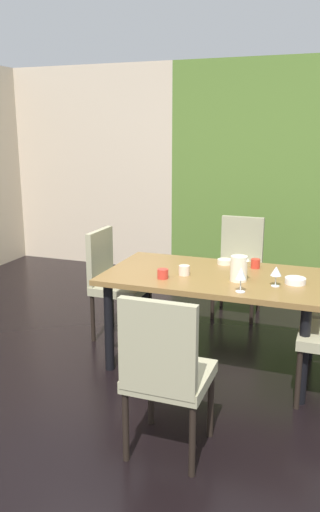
{
  "coord_description": "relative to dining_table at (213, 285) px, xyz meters",
  "views": [
    {
      "loc": [
        1.55,
        -2.92,
        1.79
      ],
      "look_at": [
        0.27,
        0.54,
        0.85
      ],
      "focal_mm": 35.0,
      "sensor_mm": 36.0,
      "label": 1
    }
  ],
  "objects": [
    {
      "name": "wine_glass_east",
      "position": [
        0.27,
        -0.35,
        0.21
      ],
      "size": [
        0.07,
        0.07,
        0.17
      ],
      "color": "silver",
      "rests_on": "dining_table"
    },
    {
      "name": "cup_right",
      "position": [
        -0.2,
        -0.1,
        0.12
      ],
      "size": [
        0.08,
        0.08,
        0.07
      ],
      "primitive_type": "cylinder",
      "color": "beige",
      "rests_on": "dining_table"
    },
    {
      "name": "wine_glass_rear",
      "position": [
        0.47,
        -0.14,
        0.19
      ],
      "size": [
        0.08,
        0.08,
        0.14
      ],
      "color": "silver",
      "rests_on": "dining_table"
    },
    {
      "name": "ground_plane",
      "position": [
        -0.68,
        -0.59,
        -0.65
      ],
      "size": [
        5.67,
        6.25,
        0.02
      ],
      "primitive_type": "cube",
      "color": "black"
    },
    {
      "name": "pitcher_left",
      "position": [
        0.21,
        -0.1,
        0.18
      ],
      "size": [
        0.14,
        0.12,
        0.18
      ],
      "color": "#F3E8C7",
      "rests_on": "dining_table"
    },
    {
      "name": "chair_head_far",
      "position": [
        -0.04,
        1.21,
        -0.11
      ],
      "size": [
        0.44,
        0.45,
        0.95
      ],
      "rotation": [
        0.0,
        0.0,
        3.14
      ],
      "color": "tan",
      "rests_on": "ground_plane"
    },
    {
      "name": "cup_south",
      "position": [
        -0.32,
        -0.23,
        0.12
      ],
      "size": [
        0.08,
        0.08,
        0.07
      ],
      "primitive_type": "cylinder",
      "color": "red",
      "rests_on": "dining_table"
    },
    {
      "name": "garden_window_panel",
      "position": [
        0.49,
        2.48,
        0.65
      ],
      "size": [
        3.32,
        0.1,
        2.59
      ],
      "primitive_type": "cube",
      "color": "#57792F",
      "rests_on": "ground_plane"
    },
    {
      "name": "dining_table",
      "position": [
        0.0,
        0.0,
        0.0
      ],
      "size": [
        1.62,
        0.92,
        0.73
      ],
      "color": "olive",
      "rests_on": "ground_plane"
    },
    {
      "name": "serving_bowl_center",
      "position": [
        0.6,
        -0.03,
        0.11
      ],
      "size": [
        0.15,
        0.15,
        0.04
      ],
      "primitive_type": "cylinder",
      "color": "white",
      "rests_on": "dining_table"
    },
    {
      "name": "chair_head_near",
      "position": [
        0.04,
        -1.21,
        -0.11
      ],
      "size": [
        0.44,
        0.44,
        0.96
      ],
      "color": "tan",
      "rests_on": "ground_plane"
    },
    {
      "name": "chair_left_far",
      "position": [
        -0.96,
        0.25,
        -0.11
      ],
      "size": [
        0.45,
        0.44,
        0.95
      ],
      "rotation": [
        0.0,
        0.0,
        -1.57
      ],
      "color": "tan",
      "rests_on": "ground_plane"
    },
    {
      "name": "back_panel_interior",
      "position": [
        -2.34,
        2.48,
        0.65
      ],
      "size": [
        2.35,
        0.1,
        2.59
      ],
      "primitive_type": "cube",
      "color": "beige",
      "rests_on": "ground_plane"
    },
    {
      "name": "cup_near_shelf",
      "position": [
        0.26,
        0.28,
        0.12
      ],
      "size": [
        0.07,
        0.07,
        0.07
      ],
      "primitive_type": "cylinder",
      "color": "red",
      "rests_on": "dining_table"
    },
    {
      "name": "serving_bowl_front",
      "position": [
        0.01,
        0.32,
        0.11
      ],
      "size": [
        0.12,
        0.12,
        0.04
      ],
      "primitive_type": "cylinder",
      "color": "beige",
      "rests_on": "dining_table"
    }
  ]
}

